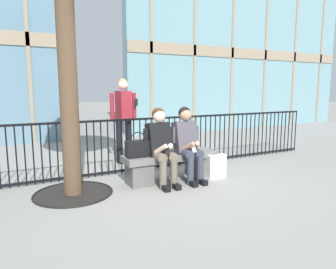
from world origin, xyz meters
The scene contains 9 objects.
ground_plane centered at (0.00, 0.00, 0.00)m, with size 60.00×60.00×0.00m, color gray.
stone_bench centered at (0.00, 0.00, 0.27)m, with size 1.60×0.44×0.45m.
seated_person_with_phone centered at (-0.24, -0.13, 0.65)m, with size 0.52×0.66×1.21m.
seated_person_companion centered at (0.24, -0.13, 0.65)m, with size 0.52×0.66×1.21m.
handbag_on_bench centered at (-0.58, -0.01, 0.59)m, with size 0.38×0.18×0.40m.
shopping_bag centered at (0.73, -0.26, 0.21)m, with size 0.34×0.15×0.50m.
bystander_at_railing centered at (-0.27, 1.55, 1.00)m, with size 0.55×0.39×1.71m.
plaza_railing centered at (0.00, 0.75, 0.50)m, with size 7.67×0.04×0.98m.
building_facade_right centered at (5.83, 4.93, 4.51)m, with size 9.72×0.43×9.00m.
Camera 1 is at (-2.29, -4.35, 1.51)m, focal length 32.58 mm.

